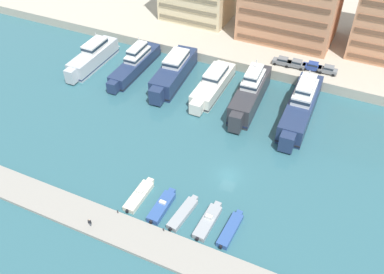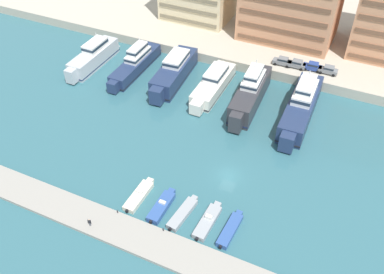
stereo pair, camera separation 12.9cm
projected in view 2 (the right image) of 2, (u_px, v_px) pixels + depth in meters
ground_plane at (228, 176)px, 72.76m from camera, size 400.00×400.00×0.00m
quay_promenade at (317, 13)px, 117.32m from camera, size 180.00×70.00×2.28m
pier_dock at (183, 256)px, 60.64m from camera, size 120.00×5.49×0.56m
yacht_silver_far_left at (93, 57)px, 97.93m from camera, size 3.96×17.74×7.21m
yacht_navy_left at (136, 63)px, 96.27m from camera, size 3.92×19.87×7.43m
yacht_navy_mid_left at (174, 72)px, 93.03m from camera, size 6.00×20.01×7.34m
yacht_ivory_center_left at (213, 84)px, 90.33m from camera, size 4.47×18.42×6.36m
yacht_charcoal_center at (250, 93)px, 86.32m from camera, size 5.22×20.44×9.06m
yacht_navy_center_right at (301, 105)px, 83.38m from camera, size 5.23×23.14×8.90m
motorboat_cream_far_left at (139, 195)px, 68.90m from camera, size 2.06×7.71×1.43m
motorboat_blue_left at (162, 206)px, 67.14m from camera, size 1.96×7.38×1.38m
motorboat_grey_mid_left at (183, 213)px, 66.16m from camera, size 2.41×7.62×0.92m
motorboat_grey_center_left at (208, 221)px, 64.97m from camera, size 2.18×7.84×1.49m
motorboat_blue_center at (230, 230)px, 63.86m from camera, size 1.99×7.48×0.91m
car_grey_far_left at (283, 61)px, 94.55m from camera, size 4.15×2.01×1.80m
car_grey_left at (297, 64)px, 93.72m from camera, size 4.11×1.93×1.80m
car_blue_mid_left at (313, 66)px, 92.95m from camera, size 4.19×2.11×1.80m
car_grey_center_left at (328, 70)px, 91.92m from camera, size 4.16×2.03×1.80m
pedestrian_near_edge at (89, 222)px, 63.68m from camera, size 0.59×0.25×1.54m
bollard_west at (117, 211)px, 65.92m from camera, size 0.20×0.20×0.61m
bollard_west_mid at (163, 229)px, 63.37m from camera, size 0.20×0.20×0.61m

